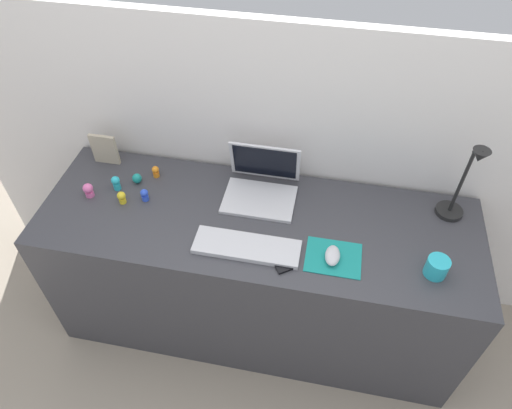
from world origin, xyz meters
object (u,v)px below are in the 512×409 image
(laptop, at_px, (262,183))
(toy_figurine_blue, at_px, (145,195))
(toy_figurine_orange, at_px, (156,171))
(toy_figurine_cyan, at_px, (116,183))
(coffee_mug, at_px, (437,267))
(toy_figurine_teal, at_px, (137,178))
(keyboard, at_px, (247,247))
(toy_figurine_pink, at_px, (88,190))
(mouse, at_px, (332,256))
(toy_figurine_yellow, at_px, (122,197))
(picture_frame, at_px, (105,149))
(desk_lamp, at_px, (463,185))
(cell_phone, at_px, (280,259))

(laptop, xyz_separation_m, toy_figurine_blue, (-0.47, -0.14, -0.02))
(toy_figurine_orange, bearing_deg, toy_figurine_cyan, -141.61)
(toy_figurine_cyan, bearing_deg, laptop, 9.42)
(coffee_mug, distance_m, toy_figurine_teal, 1.27)
(keyboard, distance_m, toy_figurine_pink, 0.73)
(keyboard, height_order, toy_figurine_blue, toy_figurine_blue)
(toy_figurine_blue, bearing_deg, mouse, -11.49)
(keyboard, xyz_separation_m, toy_figurine_pink, (-0.72, 0.15, 0.02))
(toy_figurine_yellow, xyz_separation_m, toy_figurine_cyan, (-0.06, 0.07, 0.01))
(keyboard, distance_m, toy_figurine_teal, 0.61)
(keyboard, distance_m, toy_figurine_yellow, 0.58)
(mouse, relative_size, toy_figurine_teal, 2.11)
(coffee_mug, xyz_separation_m, toy_figurine_blue, (-1.17, 0.16, -0.01))
(picture_frame, height_order, toy_figurine_teal, picture_frame)
(toy_figurine_pink, relative_size, toy_figurine_blue, 1.15)
(laptop, distance_m, desk_lamp, 0.79)
(laptop, relative_size, toy_figurine_pink, 4.65)
(mouse, bearing_deg, toy_figurine_blue, 168.51)
(keyboard, distance_m, desk_lamp, 0.86)
(laptop, xyz_separation_m, cell_phone, (0.13, -0.35, -0.05))
(toy_figurine_yellow, distance_m, toy_figurine_pink, 0.15)
(desk_lamp, relative_size, toy_figurine_cyan, 5.61)
(mouse, distance_m, toy_figurine_yellow, 0.90)
(desk_lamp, bearing_deg, toy_figurine_pink, -173.40)
(mouse, distance_m, picture_frame, 1.12)
(toy_figurine_yellow, height_order, toy_figurine_cyan, toy_figurine_cyan)
(cell_phone, distance_m, toy_figurine_blue, 0.64)
(picture_frame, height_order, toy_figurine_cyan, picture_frame)
(picture_frame, bearing_deg, toy_figurine_cyan, -54.42)
(cell_phone, bearing_deg, desk_lamp, -6.31)
(mouse, distance_m, coffee_mug, 0.37)
(desk_lamp, xyz_separation_m, toy_figurine_blue, (-1.25, -0.15, -0.15))
(toy_figurine_pink, bearing_deg, mouse, -7.43)
(picture_frame, xyz_separation_m, toy_figurine_orange, (0.25, -0.05, -0.05))
(toy_figurine_yellow, distance_m, toy_figurine_orange, 0.20)
(mouse, xyz_separation_m, toy_figurine_pink, (-1.04, 0.14, 0.01))
(toy_figurine_orange, relative_size, toy_figurine_cyan, 0.81)
(toy_figurine_cyan, bearing_deg, toy_figurine_blue, -15.58)
(desk_lamp, height_order, toy_figurine_teal, desk_lamp)
(toy_figurine_yellow, distance_m, toy_figurine_cyan, 0.09)
(laptop, xyz_separation_m, toy_figurine_orange, (-0.48, 0.01, -0.03))
(picture_frame, height_order, toy_figurine_pink, picture_frame)
(cell_phone, bearing_deg, mouse, -23.04)
(toy_figurine_cyan, bearing_deg, toy_figurine_orange, 38.39)
(keyboard, bearing_deg, cell_phone, -11.57)
(coffee_mug, distance_m, toy_figurine_yellow, 1.27)
(picture_frame, xyz_separation_m, toy_figurine_cyan, (0.11, -0.16, -0.04))
(cell_phone, height_order, picture_frame, picture_frame)
(toy_figurine_teal, height_order, toy_figurine_orange, toy_figurine_orange)
(keyboard, bearing_deg, coffee_mug, 1.62)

